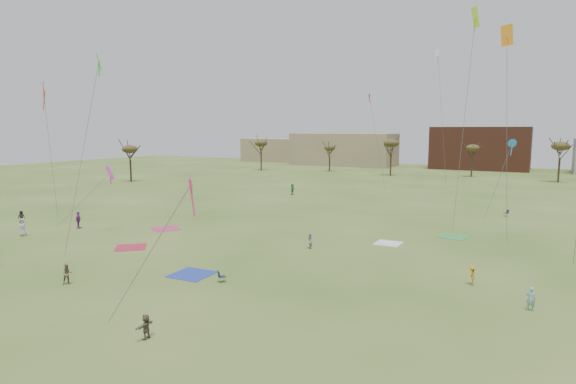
% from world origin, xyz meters
% --- Properties ---
extents(ground, '(260.00, 260.00, 0.00)m').
position_xyz_m(ground, '(0.00, 0.00, 0.00)').
color(ground, '#37581B').
rests_on(ground, ground).
extents(flyer_near_left, '(1.10, 1.06, 1.90)m').
position_xyz_m(flyer_near_left, '(-27.66, 3.94, 0.95)').
color(flyer_near_left, '#BCBCBC').
rests_on(flyer_near_left, ground).
extents(spectator_fore_b, '(0.84, 0.92, 1.53)m').
position_xyz_m(spectator_fore_b, '(-9.56, -4.32, 0.77)').
color(spectator_fore_b, '#827053').
rests_on(spectator_fore_b, ground).
extents(spectator_fore_c, '(0.45, 1.29, 1.37)m').
position_xyz_m(spectator_fore_c, '(2.20, -8.37, 0.69)').
color(spectator_fore_c, brown).
rests_on(spectator_fore_c, ground).
extents(flyer_mid_a, '(0.91, 0.90, 1.59)m').
position_xyz_m(flyer_mid_a, '(-34.10, 7.94, 0.79)').
color(flyer_mid_a, black).
rests_on(flyer_mid_a, ground).
extents(flyer_mid_b, '(0.72, 1.02, 1.43)m').
position_xyz_m(flyer_mid_b, '(16.54, 9.46, 0.71)').
color(flyer_mid_b, '#AF8020').
rests_on(flyer_mid_b, ground).
extents(flyer_mid_c, '(0.55, 0.37, 1.51)m').
position_xyz_m(flyer_mid_c, '(20.41, 5.98, 0.75)').
color(flyer_mid_c, '#77B7C6').
rests_on(flyer_mid_c, ground).
extents(spectator_mid_d, '(0.99, 1.24, 1.96)m').
position_xyz_m(spectator_mid_d, '(-25.78, 9.36, 0.98)').
color(spectator_mid_d, purple).
rests_on(spectator_mid_d, ground).
extents(spectator_mid_e, '(0.92, 0.89, 1.49)m').
position_xyz_m(spectator_mid_e, '(1.63, 13.33, 0.75)').
color(spectator_mid_e, '#BABABA').
rests_on(spectator_mid_e, ground).
extents(flyer_far_a, '(1.00, 1.83, 1.88)m').
position_xyz_m(flyer_far_a, '(-17.33, 46.03, 0.94)').
color(flyer_far_a, '#297C33').
rests_on(flyer_far_a, ground).
extents(blanket_red, '(3.93, 3.93, 0.03)m').
position_xyz_m(blanket_red, '(-13.78, 5.73, 0.00)').
color(blanket_red, '#AE223C').
rests_on(blanket_red, ground).
extents(blanket_blue, '(3.11, 3.11, 0.03)m').
position_xyz_m(blanket_blue, '(-3.06, 1.79, 0.00)').
color(blanket_blue, '#253AA4').
rests_on(blanket_blue, ground).
extents(blanket_cream, '(2.47, 2.47, 0.03)m').
position_xyz_m(blanket_cream, '(7.56, 19.00, 0.00)').
color(blanket_cream, white).
rests_on(blanket_cream, ground).
extents(blanket_plum, '(4.09, 4.09, 0.03)m').
position_xyz_m(blanket_plum, '(-16.85, 13.89, 0.00)').
color(blanket_plum, '#B43764').
rests_on(blanket_plum, ground).
extents(blanket_olive, '(3.29, 3.29, 0.03)m').
position_xyz_m(blanket_olive, '(12.73, 25.22, 0.00)').
color(blanket_olive, green).
rests_on(blanket_olive, ground).
extents(camp_chair_center, '(0.73, 0.74, 0.87)m').
position_xyz_m(camp_chair_center, '(0.10, 1.37, 0.26)').
color(camp_chair_center, '#16213C').
rests_on(camp_chair_center, ground).
extents(camp_chair_right, '(0.73, 0.72, 0.87)m').
position_xyz_m(camp_chair_right, '(16.87, 40.79, 0.26)').
color(camp_chair_right, '#161C3C').
rests_on(camp_chair_right, ground).
extents(kites_aloft, '(67.98, 74.74, 24.60)m').
position_xyz_m(kites_aloft, '(2.57, 35.34, 18.05)').
color(kites_aloft, '#28D725').
rests_on(kites_aloft, ground).
extents(tree_line, '(117.44, 49.32, 8.91)m').
position_xyz_m(tree_line, '(-2.85, 79.12, 7.09)').
color(tree_line, '#3A2B1E').
rests_on(tree_line, ground).
extents(building_tan, '(32.00, 14.00, 10.00)m').
position_xyz_m(building_tan, '(-35.00, 115.00, 5.00)').
color(building_tan, '#937F60').
rests_on(building_tan, ground).
extents(building_brick, '(26.00, 16.00, 12.00)m').
position_xyz_m(building_brick, '(5.00, 120.00, 6.00)').
color(building_brick, brown).
rests_on(building_brick, ground).
extents(building_tan_west, '(20.00, 12.00, 8.00)m').
position_xyz_m(building_tan_west, '(-65.00, 122.00, 4.00)').
color(building_tan_west, '#937F60').
rests_on(building_tan_west, ground).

